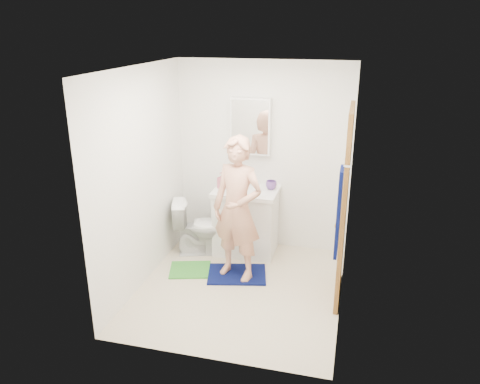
% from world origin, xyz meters
% --- Properties ---
extents(floor, '(2.20, 2.40, 0.02)m').
position_xyz_m(floor, '(0.00, 0.00, -0.01)').
color(floor, beige).
rests_on(floor, ground).
extents(ceiling, '(2.20, 2.40, 0.02)m').
position_xyz_m(ceiling, '(0.00, 0.00, 2.41)').
color(ceiling, white).
rests_on(ceiling, ground).
extents(wall_back, '(2.20, 0.02, 2.40)m').
position_xyz_m(wall_back, '(0.00, 1.21, 1.20)').
color(wall_back, white).
rests_on(wall_back, ground).
extents(wall_front, '(2.20, 0.02, 2.40)m').
position_xyz_m(wall_front, '(0.00, -1.21, 1.20)').
color(wall_front, white).
rests_on(wall_front, ground).
extents(wall_left, '(0.02, 2.40, 2.40)m').
position_xyz_m(wall_left, '(-1.11, 0.00, 1.20)').
color(wall_left, white).
rests_on(wall_left, ground).
extents(wall_right, '(0.02, 2.40, 2.40)m').
position_xyz_m(wall_right, '(1.11, 0.00, 1.20)').
color(wall_right, white).
rests_on(wall_right, ground).
extents(vanity_cabinet, '(0.75, 0.55, 0.80)m').
position_xyz_m(vanity_cabinet, '(-0.15, 0.91, 0.40)').
color(vanity_cabinet, white).
rests_on(vanity_cabinet, floor).
extents(countertop, '(0.79, 0.59, 0.05)m').
position_xyz_m(countertop, '(-0.15, 0.91, 0.83)').
color(countertop, white).
rests_on(countertop, vanity_cabinet).
extents(sink_basin, '(0.40, 0.40, 0.03)m').
position_xyz_m(sink_basin, '(-0.15, 0.91, 0.84)').
color(sink_basin, white).
rests_on(sink_basin, countertop).
extents(faucet, '(0.03, 0.03, 0.12)m').
position_xyz_m(faucet, '(-0.15, 1.09, 0.91)').
color(faucet, silver).
rests_on(faucet, countertop).
extents(medicine_cabinet, '(0.50, 0.12, 0.70)m').
position_xyz_m(medicine_cabinet, '(-0.15, 1.14, 1.60)').
color(medicine_cabinet, white).
rests_on(medicine_cabinet, wall_back).
extents(mirror_panel, '(0.46, 0.01, 0.66)m').
position_xyz_m(mirror_panel, '(-0.15, 1.08, 1.60)').
color(mirror_panel, white).
rests_on(mirror_panel, wall_back).
extents(door, '(0.05, 0.80, 2.05)m').
position_xyz_m(door, '(1.07, 0.15, 1.02)').
color(door, brown).
rests_on(door, ground).
extents(door_knob, '(0.07, 0.07, 0.07)m').
position_xyz_m(door_knob, '(1.03, -0.17, 0.95)').
color(door_knob, gold).
rests_on(door_knob, door).
extents(towel, '(0.03, 0.24, 0.80)m').
position_xyz_m(towel, '(1.03, -0.57, 1.25)').
color(towel, '#070F46').
rests_on(towel, wall_right).
extents(towel_hook, '(0.06, 0.02, 0.02)m').
position_xyz_m(towel_hook, '(1.07, -0.57, 1.67)').
color(towel_hook, silver).
rests_on(towel_hook, wall_right).
extents(toilet, '(0.78, 0.59, 0.71)m').
position_xyz_m(toilet, '(-0.70, 0.74, 0.35)').
color(toilet, white).
rests_on(toilet, floor).
extents(bath_mat, '(0.76, 0.62, 0.02)m').
position_xyz_m(bath_mat, '(-0.10, 0.28, 0.01)').
color(bath_mat, '#070F46').
rests_on(bath_mat, floor).
extents(green_rug, '(0.57, 0.52, 0.02)m').
position_xyz_m(green_rug, '(-0.68, 0.24, 0.01)').
color(green_rug, green).
rests_on(green_rug, floor).
extents(soap_dispenser, '(0.12, 0.13, 0.21)m').
position_xyz_m(soap_dispenser, '(-0.45, 0.88, 0.96)').
color(soap_dispenser, '#B9566C').
rests_on(soap_dispenser, countertop).
extents(toothbrush_cup, '(0.15, 0.15, 0.11)m').
position_xyz_m(toothbrush_cup, '(0.15, 1.00, 0.90)').
color(toothbrush_cup, '#613E88').
rests_on(toothbrush_cup, countertop).
extents(man, '(0.69, 0.55, 1.65)m').
position_xyz_m(man, '(-0.09, 0.25, 0.85)').
color(man, tan).
rests_on(man, bath_mat).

